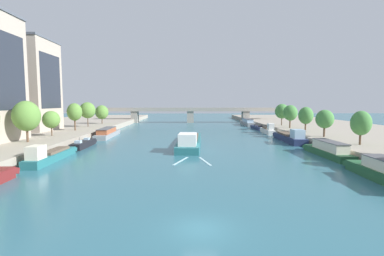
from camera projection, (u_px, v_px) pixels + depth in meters
name	position (u px, v px, depth m)	size (l,w,h in m)	color
ground_plane	(201.00, 229.00, 19.63)	(400.00, 400.00, 0.00)	#2D6070
quay_left	(33.00, 133.00, 73.77)	(36.00, 170.00, 1.61)	gray
quay_right	(348.00, 132.00, 74.87)	(36.00, 170.00, 1.61)	gray
barge_midriver	(190.00, 141.00, 56.80)	(5.45, 24.09, 3.26)	#23666B
wake_behind_barge	(193.00, 161.00, 42.19)	(5.59, 6.06, 0.03)	#A0CCD6
moored_boat_left_far	(50.00, 155.00, 42.12)	(2.48, 13.68, 2.93)	#23666B
moored_boat_left_upstream	(84.00, 144.00, 55.29)	(2.09, 10.12, 2.29)	black
moored_boat_left_downstream	(107.00, 133.00, 71.45)	(3.61, 16.81, 2.31)	gray
moored_boat_right_second	(328.00, 150.00, 45.93)	(2.75, 13.30, 2.55)	#235633
moored_boat_right_gap_after	(290.00, 137.00, 62.76)	(3.23, 15.71, 3.18)	#1E284C
moored_boat_right_midway	(268.00, 130.00, 78.75)	(2.31, 10.82, 3.11)	silver
moored_boat_right_downstream	(258.00, 128.00, 91.63)	(2.37, 11.65, 2.08)	#1E284C
moored_boat_right_end	(247.00, 122.00, 107.23)	(3.00, 16.29, 2.55)	gray
tree_left_third	(26.00, 116.00, 50.52)	(4.70, 4.70, 7.42)	brown
tree_left_midway	(51.00, 120.00, 60.16)	(3.55, 3.55, 5.33)	brown
tree_left_distant	(75.00, 112.00, 71.61)	(3.71, 3.71, 6.90)	brown
tree_left_nearest	(88.00, 110.00, 81.81)	(4.44, 4.44, 7.14)	brown
tree_left_by_lamp	(102.00, 112.00, 93.97)	(4.28, 4.28, 6.12)	brown
tree_right_third	(361.00, 123.00, 47.47)	(3.27, 3.27, 5.75)	brown
tree_right_end_of_row	(325.00, 119.00, 58.35)	(3.59, 3.59, 5.62)	brown
tree_right_nearest	(306.00, 116.00, 68.46)	(3.48, 3.48, 6.02)	brown
tree_right_distant	(290.00, 113.00, 78.13)	(3.89, 3.89, 6.36)	brown
tree_right_second	(282.00, 111.00, 87.09)	(4.19, 4.19, 6.61)	brown
building_left_corner	(31.00, 85.00, 70.93)	(10.44, 13.23, 22.94)	#A89989
bridge_far	(190.00, 113.00, 120.21)	(71.28, 4.40, 6.38)	gray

